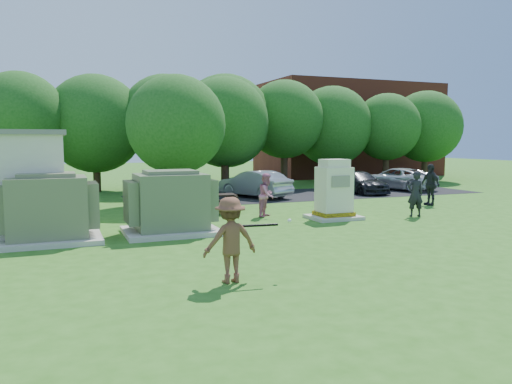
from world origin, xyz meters
name	(u,v)px	position (x,y,z in m)	size (l,w,h in m)	color
ground	(312,255)	(0.00, 0.00, 0.00)	(120.00, 120.00, 0.00)	#2D6619
brick_building	(348,130)	(18.00, 27.00, 4.00)	(15.00, 8.00, 8.00)	maroon
parking_strip	(308,194)	(7.00, 13.50, 0.01)	(20.00, 6.00, 0.01)	#232326
transformer_left	(48,210)	(-6.50, 4.50, 0.97)	(3.00, 2.40, 2.07)	beige
transformer_right	(171,204)	(-2.80, 4.50, 0.97)	(3.00, 2.40, 2.07)	beige
generator_cabinet	(334,193)	(3.73, 5.19, 1.01)	(1.90, 1.55, 2.31)	beige
picnic_table	(213,202)	(-0.20, 8.28, 0.50)	(1.86, 1.40, 0.80)	black
batter	(230,240)	(-2.84, -1.63, 0.92)	(1.18, 0.68, 1.83)	brown
person_by_generator	(415,194)	(7.03, 4.47, 0.91)	(0.66, 0.44, 1.82)	black
person_at_picnic	(267,195)	(1.54, 6.68, 0.87)	(0.84, 0.66, 1.74)	#C6688D
person_walking_right	(430,185)	(10.07, 7.12, 0.97)	(1.14, 0.48, 1.95)	#232429
car_white	(187,188)	(-0.14, 13.12, 0.67)	(1.58, 3.92, 1.33)	white
car_silver_a	(254,184)	(3.61, 13.26, 0.72)	(1.52, 4.36, 1.44)	#B0B1B5
car_dark	(359,182)	(10.14, 13.14, 0.63)	(1.76, 4.33, 1.26)	black
car_silver_b	(396,179)	(13.36, 13.98, 0.68)	(2.25, 4.89, 1.36)	silver
batting_equipment	(259,225)	(-2.19, -1.68, 1.21)	(1.48, 0.24, 0.11)	black
tree_row	(195,122)	(1.75, 18.50, 4.15)	(41.30, 13.30, 7.30)	#47301E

